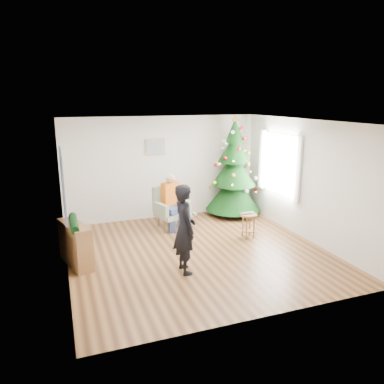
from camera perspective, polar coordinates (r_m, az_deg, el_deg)
name	(u,v)px	position (r m, az deg, el deg)	size (l,w,h in m)	color
floor	(198,252)	(7.67, 0.85, -9.10)	(5.00, 5.00, 0.00)	brown
ceiling	(198,122)	(7.06, 0.92, 10.69)	(5.00, 5.00, 0.00)	white
wall_back	(163,168)	(9.58, -4.47, 3.71)	(5.00, 5.00, 0.00)	silver
wall_front	(265,231)	(5.10, 11.01, -5.88)	(5.00, 5.00, 0.00)	silver
wall_left	(62,201)	(6.80, -19.20, -1.34)	(5.00, 5.00, 0.00)	silver
wall_right	(306,180)	(8.45, 16.93, 1.74)	(5.00, 5.00, 0.00)	silver
window_panel	(279,164)	(9.20, 13.16, 4.22)	(0.04, 1.30, 1.40)	white
curtains	(278,164)	(9.19, 13.00, 4.21)	(0.05, 1.75, 1.50)	white
christmas_tree	(234,171)	(9.84, 6.38, 3.21)	(1.45, 1.45, 2.61)	#3F2816
stool	(248,226)	(8.40, 8.57, -5.10)	(0.37, 0.37, 0.55)	brown
laptop	(249,214)	(8.31, 8.64, -3.27)	(0.30, 0.19, 0.02)	silver
armchair	(171,213)	(8.94, -3.21, -3.19)	(0.87, 0.85, 0.99)	gray
seated_person	(172,201)	(8.82, -3.02, -1.40)	(0.50, 0.65, 1.30)	navy
standing_man	(185,229)	(6.56, -1.14, -5.64)	(0.59, 0.38, 1.61)	black
game_controller	(194,214)	(6.50, 0.37, -3.33)	(0.04, 0.13, 0.04)	white
console	(76,244)	(7.29, -17.33, -7.63)	(0.30, 1.00, 0.80)	brown
garland	(74,223)	(7.15, -17.57, -4.50)	(0.14, 0.14, 0.90)	black
tapestry	(63,183)	(7.04, -19.10, 1.26)	(0.03, 1.50, 1.15)	black
framed_picture	(155,147)	(9.41, -5.65, 6.88)	(0.52, 0.05, 0.42)	tan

